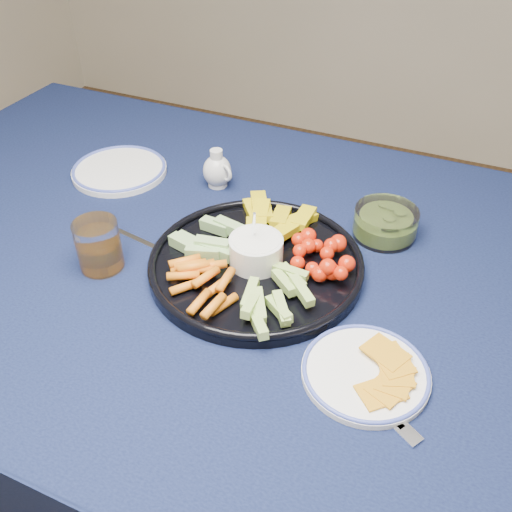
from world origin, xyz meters
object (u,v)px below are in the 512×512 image
at_px(crudite_platter, 255,260).
at_px(side_plate_extra, 119,170).
at_px(creamer_pitcher, 217,171).
at_px(cheese_plate, 366,371).
at_px(juice_tumbler, 99,248).
at_px(pickle_bowl, 385,224).
at_px(dining_table, 216,282).

relative_size(crudite_platter, side_plate_extra, 1.82).
xyz_separation_m(crudite_platter, creamer_pitcher, (-0.20, 0.23, 0.02)).
relative_size(cheese_plate, juice_tumbler, 2.01).
relative_size(creamer_pitcher, juice_tumbler, 0.91).
bearing_deg(juice_tumbler, pickle_bowl, 34.27).
bearing_deg(cheese_plate, dining_table, 152.00).
distance_m(creamer_pitcher, juice_tumbler, 0.35).
bearing_deg(creamer_pitcher, pickle_bowl, -4.76).
relative_size(pickle_bowl, cheese_plate, 0.65).
distance_m(crudite_platter, side_plate_extra, 0.47).
relative_size(pickle_bowl, side_plate_extra, 0.57).
xyz_separation_m(dining_table, cheese_plate, (0.35, -0.19, 0.10)).
bearing_deg(side_plate_extra, creamer_pitcher, 11.07).
height_order(cheese_plate, side_plate_extra, cheese_plate).
distance_m(crudite_platter, creamer_pitcher, 0.31).
height_order(dining_table, crudite_platter, crudite_platter).
xyz_separation_m(pickle_bowl, juice_tumbler, (-0.45, -0.31, 0.02)).
xyz_separation_m(pickle_bowl, cheese_plate, (0.06, -0.36, -0.02)).
bearing_deg(cheese_plate, pickle_bowl, 99.91).
relative_size(dining_table, juice_tumbler, 17.39).
bearing_deg(cheese_plate, creamer_pitcher, 138.74).
distance_m(creamer_pitcher, pickle_bowl, 0.39).
height_order(crudite_platter, side_plate_extra, crudite_platter).
bearing_deg(creamer_pitcher, cheese_plate, -41.26).
bearing_deg(pickle_bowl, crudite_platter, -133.18).
height_order(pickle_bowl, juice_tumbler, juice_tumbler).
xyz_separation_m(creamer_pitcher, side_plate_extra, (-0.23, -0.05, -0.03)).
height_order(creamer_pitcher, side_plate_extra, creamer_pitcher).
bearing_deg(side_plate_extra, pickle_bowl, 1.24).
bearing_deg(crudite_platter, cheese_plate, -32.07).
distance_m(cheese_plate, juice_tumbler, 0.52).
relative_size(dining_table, creamer_pitcher, 19.01).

